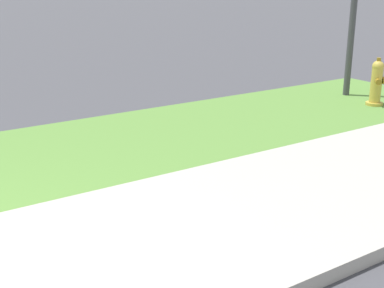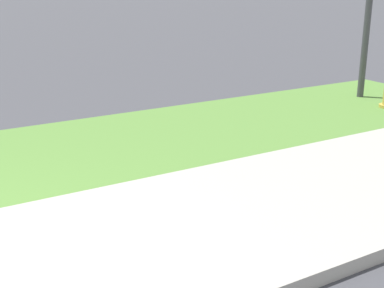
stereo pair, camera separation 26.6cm
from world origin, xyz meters
name	(u,v)px [view 1 (the left image)]	position (x,y,z in m)	size (l,w,h in m)	color
fire_hydrant_near_corner	(377,83)	(7.50, 1.94, 0.37)	(0.33, 0.33, 0.77)	gold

